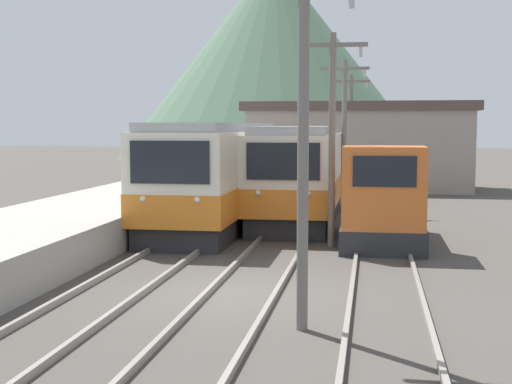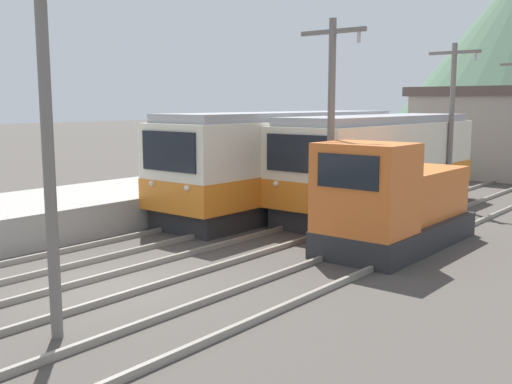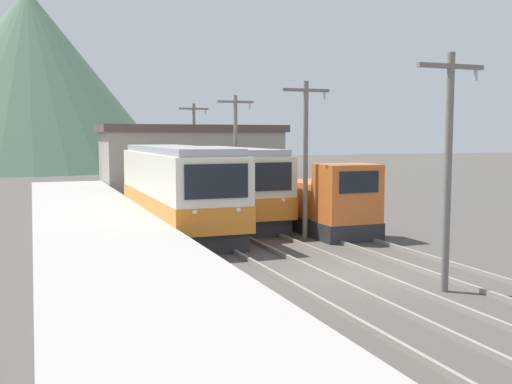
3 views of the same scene
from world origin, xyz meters
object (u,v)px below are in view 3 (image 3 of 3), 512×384
catenary_mast_near (448,162)px  catenary_mast_mid (306,153)px  catenary_mast_distant (194,146)px  catenary_mast_far (236,149)px  commuter_train_left (177,192)px  commuter_train_center (225,187)px  shunting_locomotive (328,205)px

catenary_mast_near → catenary_mast_mid: same height
catenary_mast_distant → catenary_mast_far: bearing=-90.0°
commuter_train_left → catenary_mast_distant: size_ratio=1.92×
catenary_mast_distant → catenary_mast_mid: bearing=-90.0°
commuter_train_center → catenary_mast_far: 3.64m
shunting_locomotive → catenary_mast_far: bearing=100.9°
catenary_mast_distant → catenary_mast_near: bearing=-90.0°
catenary_mast_far → catenary_mast_distant: 8.66m
catenary_mast_mid → catenary_mast_distant: same height
catenary_mast_far → shunting_locomotive: bearing=-79.1°
commuter_train_center → catenary_mast_far: size_ratio=1.74×
catenary_mast_mid → catenary_mast_far: 8.66m
catenary_mast_mid → catenary_mast_far: bearing=90.0°
commuter_train_left → commuter_train_center: (2.80, 2.02, -0.05)m
commuter_train_left → commuter_train_center: bearing=35.8°
shunting_locomotive → catenary_mast_near: 9.92m
commuter_train_center → catenary_mast_mid: size_ratio=1.74×
shunting_locomotive → catenary_mast_near: bearing=-98.9°
commuter_train_center → catenary_mast_distant: size_ratio=1.74×
shunting_locomotive → catenary_mast_mid: (-1.49, -0.89, 2.22)m
commuter_train_center → catenary_mast_far: (1.51, 2.79, 1.78)m
commuter_train_left → catenary_mast_distant: (4.31, 13.47, 1.73)m
catenary_mast_mid → commuter_train_center: bearing=104.4°
commuter_train_left → commuter_train_center: size_ratio=1.11×
shunting_locomotive → catenary_mast_distant: catenary_mast_distant is taller
commuter_train_center → catenary_mast_near: bearing=-84.1°
shunting_locomotive → catenary_mast_far: 8.22m
commuter_train_center → catenary_mast_distant: bearing=82.5°
commuter_train_center → shunting_locomotive: bearing=-58.9°
shunting_locomotive → catenary_mast_far: (-1.49, 7.77, 2.22)m
commuter_train_center → catenary_mast_mid: catenary_mast_mid is taller
commuter_train_left → catenary_mast_distant: 14.25m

